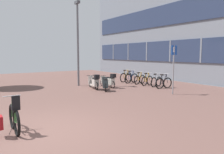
{
  "coord_description": "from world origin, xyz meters",
  "views": [
    {
      "loc": [
        -1.53,
        -5.83,
        2.15
      ],
      "look_at": [
        4.0,
        2.63,
        1.06
      ],
      "focal_mm": 33.84,
      "sensor_mm": 36.0,
      "label": 1
    }
  ],
  "objects_px": {
    "bicycle_rack_02": "(147,80)",
    "scooter_near": "(109,81)",
    "scooter_mid": "(105,84)",
    "bicycle_rack_04": "(131,78)",
    "bicycle_rack_05": "(126,77)",
    "scooter_far": "(94,82)",
    "bicycle_rack_01": "(156,82)",
    "parking_sign": "(174,64)",
    "bicycle_rack_03": "(140,79)",
    "bicycle_foreground": "(13,118)",
    "lamp_post": "(78,39)",
    "bicycle_rack_00": "(164,83)"
  },
  "relations": [
    {
      "from": "bicycle_foreground",
      "to": "bicycle_rack_03",
      "type": "bearing_deg",
      "value": 30.53
    },
    {
      "from": "bicycle_rack_01",
      "to": "bicycle_rack_02",
      "type": "height_order",
      "value": "same"
    },
    {
      "from": "bicycle_rack_02",
      "to": "lamp_post",
      "type": "bearing_deg",
      "value": 149.71
    },
    {
      "from": "scooter_near",
      "to": "lamp_post",
      "type": "bearing_deg",
      "value": 127.2
    },
    {
      "from": "bicycle_rack_02",
      "to": "scooter_near",
      "type": "bearing_deg",
      "value": 167.64
    },
    {
      "from": "bicycle_rack_03",
      "to": "bicycle_rack_04",
      "type": "relative_size",
      "value": 0.9
    },
    {
      "from": "bicycle_rack_01",
      "to": "parking_sign",
      "type": "relative_size",
      "value": 0.48
    },
    {
      "from": "bicycle_foreground",
      "to": "bicycle_rack_05",
      "type": "distance_m",
      "value": 11.51
    },
    {
      "from": "scooter_far",
      "to": "lamp_post",
      "type": "relative_size",
      "value": 0.32
    },
    {
      "from": "bicycle_rack_02",
      "to": "parking_sign",
      "type": "height_order",
      "value": "parking_sign"
    },
    {
      "from": "bicycle_rack_01",
      "to": "bicycle_rack_05",
      "type": "bearing_deg",
      "value": 93.45
    },
    {
      "from": "scooter_near",
      "to": "parking_sign",
      "type": "relative_size",
      "value": 0.64
    },
    {
      "from": "bicycle_rack_01",
      "to": "bicycle_rack_03",
      "type": "relative_size",
      "value": 1.0
    },
    {
      "from": "bicycle_foreground",
      "to": "scooter_far",
      "type": "xyz_separation_m",
      "value": [
        5.35,
        5.2,
        0.04
      ]
    },
    {
      "from": "bicycle_rack_03",
      "to": "scooter_near",
      "type": "relative_size",
      "value": 0.76
    },
    {
      "from": "bicycle_rack_02",
      "to": "bicycle_rack_03",
      "type": "xyz_separation_m",
      "value": [
        -0.01,
        0.78,
        -0.0
      ]
    },
    {
      "from": "scooter_far",
      "to": "bicycle_rack_03",
      "type": "bearing_deg",
      "value": 3.4
    },
    {
      "from": "bicycle_foreground",
      "to": "scooter_near",
      "type": "distance_m",
      "value": 8.34
    },
    {
      "from": "bicycle_foreground",
      "to": "bicycle_rack_03",
      "type": "relative_size",
      "value": 1.13
    },
    {
      "from": "bicycle_rack_04",
      "to": "scooter_mid",
      "type": "distance_m",
      "value": 3.89
    },
    {
      "from": "bicycle_rack_00",
      "to": "scooter_mid",
      "type": "distance_m",
      "value": 3.8
    },
    {
      "from": "scooter_mid",
      "to": "scooter_far",
      "type": "xyz_separation_m",
      "value": [
        -0.28,
        0.83,
        0.05
      ]
    },
    {
      "from": "bicycle_rack_05",
      "to": "scooter_far",
      "type": "relative_size",
      "value": 0.76
    },
    {
      "from": "bicycle_rack_04",
      "to": "lamp_post",
      "type": "xyz_separation_m",
      "value": [
        -3.94,
        0.84,
        2.79
      ]
    },
    {
      "from": "bicycle_foreground",
      "to": "parking_sign",
      "type": "distance_m",
      "value": 8.28
    },
    {
      "from": "scooter_near",
      "to": "bicycle_rack_02",
      "type": "bearing_deg",
      "value": -12.36
    },
    {
      "from": "bicycle_rack_01",
      "to": "bicycle_rack_03",
      "type": "distance_m",
      "value": 1.56
    },
    {
      "from": "scooter_far",
      "to": "lamp_post",
      "type": "height_order",
      "value": "lamp_post"
    },
    {
      "from": "bicycle_foreground",
      "to": "bicycle_rack_03",
      "type": "distance_m",
      "value": 10.69
    },
    {
      "from": "bicycle_foreground",
      "to": "bicycle_rack_01",
      "type": "bearing_deg",
      "value": 22.54
    },
    {
      "from": "bicycle_rack_00",
      "to": "parking_sign",
      "type": "xyz_separation_m",
      "value": [
        -1.13,
        -1.72,
        1.27
      ]
    },
    {
      "from": "lamp_post",
      "to": "parking_sign",
      "type": "bearing_deg",
      "value": -62.43
    },
    {
      "from": "bicycle_rack_02",
      "to": "parking_sign",
      "type": "relative_size",
      "value": 0.49
    },
    {
      "from": "bicycle_foreground",
      "to": "bicycle_rack_01",
      "type": "xyz_separation_m",
      "value": [
        9.33,
        3.87,
        -0.07
      ]
    },
    {
      "from": "scooter_far",
      "to": "lamp_post",
      "type": "distance_m",
      "value": 3.29
    },
    {
      "from": "bicycle_rack_03",
      "to": "scooter_near",
      "type": "bearing_deg",
      "value": -176.26
    },
    {
      "from": "bicycle_rack_05",
      "to": "scooter_mid",
      "type": "bearing_deg",
      "value": -143.3
    },
    {
      "from": "parking_sign",
      "to": "lamp_post",
      "type": "relative_size",
      "value": 0.46
    },
    {
      "from": "scooter_mid",
      "to": "scooter_near",
      "type": "bearing_deg",
      "value": 46.22
    },
    {
      "from": "bicycle_rack_00",
      "to": "bicycle_rack_03",
      "type": "relative_size",
      "value": 1.06
    },
    {
      "from": "scooter_mid",
      "to": "bicycle_rack_04",
      "type": "bearing_deg",
      "value": 28.27
    },
    {
      "from": "bicycle_rack_00",
      "to": "lamp_post",
      "type": "bearing_deg",
      "value": 135.98
    },
    {
      "from": "bicycle_rack_03",
      "to": "scooter_mid",
      "type": "distance_m",
      "value": 3.73
    },
    {
      "from": "bicycle_rack_00",
      "to": "bicycle_rack_02",
      "type": "xyz_separation_m",
      "value": [
        0.01,
        1.56,
        -0.01
      ]
    },
    {
      "from": "bicycle_rack_02",
      "to": "parking_sign",
      "type": "xyz_separation_m",
      "value": [
        -1.14,
        -3.28,
        1.28
      ]
    },
    {
      "from": "bicycle_rack_01",
      "to": "scooter_near",
      "type": "distance_m",
      "value": 3.17
    },
    {
      "from": "bicycle_rack_05",
      "to": "scooter_far",
      "type": "distance_m",
      "value": 4.19
    },
    {
      "from": "bicycle_rack_02",
      "to": "scooter_far",
      "type": "xyz_separation_m",
      "value": [
        -3.87,
        0.55,
        0.11
      ]
    },
    {
      "from": "scooter_near",
      "to": "parking_sign",
      "type": "distance_m",
      "value": 4.36
    },
    {
      "from": "bicycle_foreground",
      "to": "bicycle_rack_02",
      "type": "height_order",
      "value": "bicycle_foreground"
    }
  ]
}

